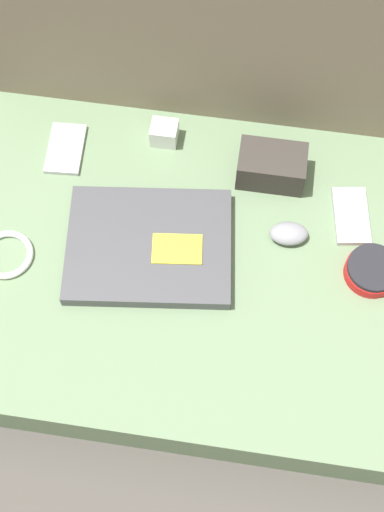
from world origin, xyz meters
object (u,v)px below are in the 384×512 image
at_px(laptop, 149,246).
at_px(charger_brick, 164,133).
at_px(phone_silver, 66,149).
at_px(phone_black, 351,216).
at_px(camera_pouch, 271,166).
at_px(speaker_puck, 372,270).
at_px(computer_mouse, 289,234).

xyz_separation_m(laptop, charger_brick, (-0.01, 0.25, 0.01)).
relative_size(phone_silver, phone_black, 0.95).
height_order(phone_silver, camera_pouch, camera_pouch).
bearing_deg(phone_black, phone_silver, 164.55).
bearing_deg(laptop, speaker_puck, -5.50).
distance_m(camera_pouch, charger_brick, 0.22).
bearing_deg(camera_pouch, computer_mouse, -70.10).
bearing_deg(camera_pouch, phone_silver, 179.96).
bearing_deg(laptop, charger_brick, 86.12).
bearing_deg(computer_mouse, camera_pouch, 102.86).
bearing_deg(phone_black, computer_mouse, -160.67).
relative_size(computer_mouse, charger_brick, 1.48).
relative_size(computer_mouse, phone_black, 0.60).
distance_m(laptop, speaker_puck, 0.40).
bearing_deg(charger_brick, speaker_puck, -29.61).
height_order(speaker_puck, charger_brick, charger_brick).
bearing_deg(phone_black, camera_pouch, 148.21).
height_order(computer_mouse, charger_brick, charger_brick).
distance_m(speaker_puck, phone_silver, 0.63).
relative_size(laptop, speaker_puck, 3.33).
relative_size(phone_silver, camera_pouch, 0.95).
xyz_separation_m(phone_silver, camera_pouch, (0.40, -0.00, 0.03)).
xyz_separation_m(phone_silver, phone_black, (0.56, -0.07, 0.00)).
height_order(speaker_puck, phone_silver, speaker_puck).
bearing_deg(computer_mouse, phone_silver, 157.00).
bearing_deg(phone_black, laptop, -169.80).
bearing_deg(computer_mouse, laptop, -172.91).
height_order(computer_mouse, phone_black, computer_mouse).
distance_m(computer_mouse, speaker_puck, 0.16).
height_order(phone_silver, charger_brick, charger_brick).
relative_size(speaker_puck, charger_brick, 1.88).
distance_m(speaker_puck, phone_black, 0.12).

